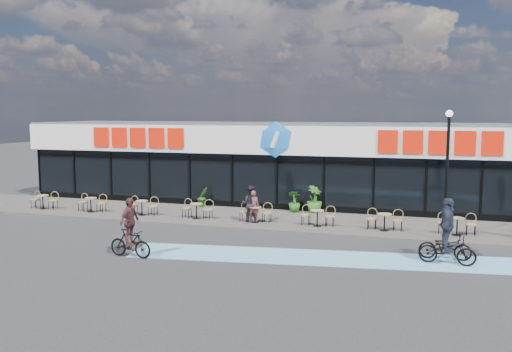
# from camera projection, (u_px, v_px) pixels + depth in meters

# --- Properties ---
(ground) EXTENTS (120.00, 120.00, 0.00)m
(ground) POSITION_uv_depth(u_px,v_px,m) (232.00, 241.00, 22.06)
(ground) COLOR #28282B
(ground) RESTS_ON ground
(sidewalk) EXTENTS (44.00, 5.00, 0.10)m
(sidewalk) POSITION_uv_depth(u_px,v_px,m) (263.00, 219.00, 26.32)
(sidewalk) COLOR #54504B
(sidewalk) RESTS_ON ground
(bike_lane) EXTENTS (14.17, 4.13, 0.01)m
(bike_lane) POSITION_uv_depth(u_px,v_px,m) (322.00, 258.00, 19.45)
(bike_lane) COLOR #65A2C0
(bike_lane) RESTS_ON ground
(building) EXTENTS (30.60, 6.57, 4.75)m
(building) POSITION_uv_depth(u_px,v_px,m) (290.00, 162.00, 31.19)
(building) COLOR black
(building) RESTS_ON ground
(lamp_post) EXTENTS (0.28, 0.28, 5.19)m
(lamp_post) POSITION_uv_depth(u_px,v_px,m) (447.00, 164.00, 21.41)
(lamp_post) COLOR black
(lamp_post) RESTS_ON sidewalk
(bistro_set_0) EXTENTS (1.54, 0.62, 0.90)m
(bistro_set_0) POSITION_uv_depth(u_px,v_px,m) (44.00, 200.00, 28.79)
(bistro_set_0) COLOR tan
(bistro_set_0) RESTS_ON sidewalk
(bistro_set_1) EXTENTS (1.54, 0.62, 0.90)m
(bistro_set_1) POSITION_uv_depth(u_px,v_px,m) (92.00, 203.00, 27.91)
(bistro_set_1) COLOR tan
(bistro_set_1) RESTS_ON sidewalk
(bistro_set_2) EXTENTS (1.54, 0.62, 0.90)m
(bistro_set_2) POSITION_uv_depth(u_px,v_px,m) (143.00, 206.00, 27.04)
(bistro_set_2) COLOR tan
(bistro_set_2) RESTS_ON sidewalk
(bistro_set_3) EXTENTS (1.54, 0.62, 0.90)m
(bistro_set_3) POSITION_uv_depth(u_px,v_px,m) (197.00, 209.00, 26.16)
(bistro_set_3) COLOR tan
(bistro_set_3) RESTS_ON sidewalk
(bistro_set_4) EXTENTS (1.54, 0.62, 0.90)m
(bistro_set_4) POSITION_uv_depth(u_px,v_px,m) (255.00, 212.00, 25.28)
(bistro_set_4) COLOR tan
(bistro_set_4) RESTS_ON sidewalk
(bistro_set_5) EXTENTS (1.54, 0.62, 0.90)m
(bistro_set_5) POSITION_uv_depth(u_px,v_px,m) (318.00, 216.00, 24.40)
(bistro_set_5) COLOR tan
(bistro_set_5) RESTS_ON sidewalk
(bistro_set_6) EXTENTS (1.54, 0.62, 0.90)m
(bistro_set_6) POSITION_uv_depth(u_px,v_px,m) (385.00, 220.00, 23.52)
(bistro_set_6) COLOR tan
(bistro_set_6) RESTS_ON sidewalk
(bistro_set_7) EXTENTS (1.54, 0.62, 0.90)m
(bistro_set_7) POSITION_uv_depth(u_px,v_px,m) (457.00, 224.00, 22.64)
(bistro_set_7) COLOR tan
(bistro_set_7) RESTS_ON sidewalk
(potted_plant_left) EXTENTS (0.71, 0.74, 1.05)m
(potted_plant_left) POSITION_uv_depth(u_px,v_px,m) (202.00, 197.00, 29.39)
(potted_plant_left) COLOR #255D1A
(potted_plant_left) RESTS_ON sidewalk
(potted_plant_mid) EXTENTS (1.05, 1.05, 1.37)m
(potted_plant_mid) POSITION_uv_depth(u_px,v_px,m) (314.00, 199.00, 27.67)
(potted_plant_mid) COLOR #31661D
(potted_plant_mid) RESTS_ON sidewalk
(potted_plant_right) EXTENTS (0.68, 0.68, 1.09)m
(potted_plant_right) POSITION_uv_depth(u_px,v_px,m) (294.00, 201.00, 27.81)
(potted_plant_right) COLOR #28611B
(potted_plant_right) RESTS_ON sidewalk
(patron_left) EXTENTS (0.61, 0.47, 1.51)m
(patron_left) POSITION_uv_depth(u_px,v_px,m) (253.00, 206.00, 25.10)
(patron_left) COLOR brown
(patron_left) RESTS_ON sidewalk
(patron_right) EXTENTS (0.88, 0.71, 1.72)m
(patron_right) POSITION_uv_depth(u_px,v_px,m) (250.00, 204.00, 25.25)
(patron_right) COLOR black
(patron_right) RESTS_ON sidewalk
(cyclist_a) EXTENTS (1.95, 1.13, 2.31)m
(cyclist_a) POSITION_uv_depth(u_px,v_px,m) (448.00, 240.00, 18.50)
(cyclist_a) COLOR black
(cyclist_a) RESTS_ON ground
(cyclist_b) EXTENTS (1.81, 1.03, 2.21)m
(cyclist_b) POSITION_uv_depth(u_px,v_px,m) (445.00, 237.00, 19.11)
(cyclist_b) COLOR black
(cyclist_b) RESTS_ON ground
(cyclist_c) EXTENTS (1.74, 1.05, 2.18)m
(cyclist_c) POSITION_uv_depth(u_px,v_px,m) (130.00, 233.00, 19.41)
(cyclist_c) COLOR black
(cyclist_c) RESTS_ON ground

